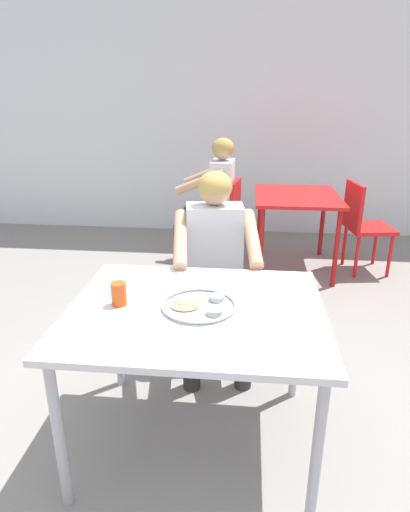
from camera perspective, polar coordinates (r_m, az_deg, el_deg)
name	(u,v)px	position (r m, az deg, el deg)	size (l,w,h in m)	color
ground_plane	(185,458)	(2.31, -2.69, -24.97)	(12.00, 12.00, 0.05)	gray
back_wall	(229,85)	(5.29, 3.18, 21.47)	(12.00, 0.12, 3.40)	white
table_foreground	(196,322)	(1.96, -1.20, -8.64)	(1.13, 0.92, 0.74)	silver
thali_tray	(199,305)	(1.92, -0.73, -6.48)	(0.33, 0.33, 0.03)	#B7BABF
drinking_cup	(119,293)	(1.96, -11.25, -4.81)	(0.07, 0.07, 0.11)	#D84C19
chair_foreground	(214,273)	(2.88, 1.22, -2.18)	(0.45, 0.45, 0.87)	silver
diner_foreground	(215,254)	(2.60, 1.37, 0.23)	(0.54, 0.59, 1.20)	#2D2D2D
table_background_red	(296,204)	(4.19, 11.92, 6.72)	(0.77, 0.94, 0.74)	red
chair_red_left	(224,218)	(4.18, 2.48, 5.05)	(0.47, 0.45, 0.86)	red
chair_red_right	(362,221)	(4.33, 19.94, 4.33)	(0.45, 0.46, 0.86)	red
patron_background	(213,192)	(4.16, 1.06, 8.37)	(0.57, 0.51, 1.24)	#393939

